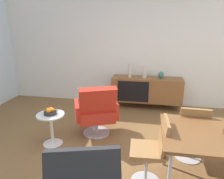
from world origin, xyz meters
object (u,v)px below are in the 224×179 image
at_px(dining_chair_near_window, 152,149).
at_px(lounge_chair_red, 96,110).
at_px(sideboard, 147,89).
at_px(vase_cobalt, 161,75).
at_px(side_table_round, 51,126).
at_px(vase_sculptural_dark, 130,70).
at_px(vase_ceramic_small, 144,72).
at_px(dining_chair_back_left, 192,131).
at_px(fruit_bowl, 50,112).

xyz_separation_m(dining_chair_near_window, lounge_chair_red, (-0.95, 1.03, -0.00)).
xyz_separation_m(sideboard, vase_cobalt, (0.31, 0.00, 0.36)).
bearing_deg(dining_chair_near_window, side_table_round, 158.71).
bearing_deg(lounge_chair_red, vase_cobalt, 53.21).
height_order(vase_sculptural_dark, vase_ceramic_small, vase_sculptural_dark).
bearing_deg(side_table_round, vase_cobalt, 47.26).
height_order(sideboard, dining_chair_back_left, dining_chair_back_left).
relative_size(sideboard, side_table_round, 3.08).
relative_size(vase_cobalt, vase_ceramic_small, 0.60).
bearing_deg(side_table_round, vase_ceramic_small, 53.93).
height_order(sideboard, dining_chair_near_window, dining_chair_near_window).
bearing_deg(sideboard, lounge_chair_red, -118.52).
bearing_deg(fruit_bowl, vase_sculptural_dark, 60.99).
bearing_deg(vase_ceramic_small, dining_chair_near_window, -85.48).
bearing_deg(vase_sculptural_dark, side_table_round, -118.97).
relative_size(vase_ceramic_small, lounge_chair_red, 0.28).
bearing_deg(vase_sculptural_dark, dining_chair_near_window, -78.09).
xyz_separation_m(vase_cobalt, fruit_bowl, (-1.77, -1.91, -0.24)).
height_order(lounge_chair_red, side_table_round, lounge_chair_red).
xyz_separation_m(vase_sculptural_dark, vase_ceramic_small, (0.33, 0.00, -0.04)).
relative_size(vase_sculptural_dark, dining_chair_back_left, 0.39).
xyz_separation_m(vase_sculptural_dark, dining_chair_back_left, (1.07, -1.98, -0.42)).
xyz_separation_m(sideboard, fruit_bowl, (-1.46, -1.91, 0.12)).
bearing_deg(sideboard, vase_cobalt, 0.35).
distance_m(sideboard, vase_cobalt, 0.47).
distance_m(sideboard, dining_chair_back_left, 2.09).
distance_m(lounge_chair_red, fruit_bowl, 0.77).
bearing_deg(fruit_bowl, vase_ceramic_small, 53.89).
bearing_deg(vase_cobalt, sideboard, -179.65).
height_order(vase_ceramic_small, dining_chair_back_left, vase_ceramic_small).
bearing_deg(fruit_bowl, sideboard, 52.59).
bearing_deg(dining_chair_back_left, fruit_bowl, 178.22).
xyz_separation_m(vase_sculptural_dark, fruit_bowl, (-1.06, -1.91, -0.32)).
height_order(sideboard, side_table_round, sideboard).
relative_size(dining_chair_back_left, fruit_bowl, 4.28).
distance_m(vase_sculptural_dark, fruit_bowl, 2.21).
relative_size(vase_ceramic_small, dining_chair_back_left, 0.31).
bearing_deg(sideboard, dining_chair_back_left, -71.27).
xyz_separation_m(dining_chair_back_left, dining_chair_near_window, (-0.54, -0.56, 0.00)).
bearing_deg(dining_chair_near_window, dining_chair_back_left, 45.98).
height_order(vase_sculptural_dark, dining_chair_near_window, vase_sculptural_dark).
relative_size(vase_sculptural_dark, vase_ceramic_small, 1.28).
height_order(vase_ceramic_small, fruit_bowl, vase_ceramic_small).
relative_size(lounge_chair_red, fruit_bowl, 4.73).
bearing_deg(vase_cobalt, fruit_bowl, -132.77).
xyz_separation_m(vase_sculptural_dark, dining_chair_near_window, (0.53, -2.53, -0.42)).
distance_m(vase_ceramic_small, dining_chair_back_left, 2.15).
xyz_separation_m(vase_cobalt, vase_sculptural_dark, (-0.71, 0.00, 0.09)).
distance_m(vase_cobalt, vase_ceramic_small, 0.38).
height_order(vase_cobalt, vase_sculptural_dark, vase_sculptural_dark).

